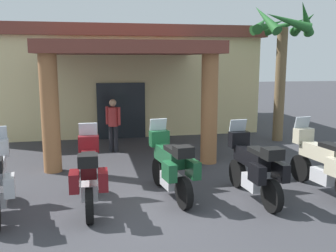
% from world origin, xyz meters
% --- Properties ---
extents(ground_plane, '(80.00, 80.00, 0.00)m').
position_xyz_m(ground_plane, '(0.00, 0.00, 0.00)').
color(ground_plane, '#38383D').
extents(motel_building, '(11.73, 11.82, 4.25)m').
position_xyz_m(motel_building, '(-0.11, 10.20, 2.17)').
color(motel_building, beige).
rests_on(motel_building, ground_plane).
extents(motorcycle_maroon, '(0.71, 2.21, 1.61)m').
position_xyz_m(motorcycle_maroon, '(-0.98, 0.07, 0.70)').
color(motorcycle_maroon, black).
rests_on(motorcycle_maroon, ground_plane).
extents(motorcycle_green, '(0.87, 2.20, 1.61)m').
position_xyz_m(motorcycle_green, '(0.75, 0.42, 0.70)').
color(motorcycle_green, black).
rests_on(motorcycle_green, ground_plane).
extents(motorcycle_black, '(0.74, 2.21, 1.61)m').
position_xyz_m(motorcycle_black, '(2.48, -0.02, 0.70)').
color(motorcycle_black, black).
rests_on(motorcycle_black, ground_plane).
extents(motorcycle_cream, '(0.83, 2.21, 1.61)m').
position_xyz_m(motorcycle_cream, '(4.21, 0.13, 0.70)').
color(motorcycle_cream, black).
rests_on(motorcycle_cream, ground_plane).
extents(pedestrian, '(0.47, 0.32, 1.72)m').
position_xyz_m(pedestrian, '(-0.36, 4.74, 0.99)').
color(pedestrian, black).
rests_on(pedestrian, ground_plane).
extents(palm_tree_near_portico, '(2.38, 2.36, 4.96)m').
position_xyz_m(palm_tree_near_portico, '(5.66, 5.53, 3.60)').
color(palm_tree_near_portico, brown).
rests_on(palm_tree_near_portico, ground_plane).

